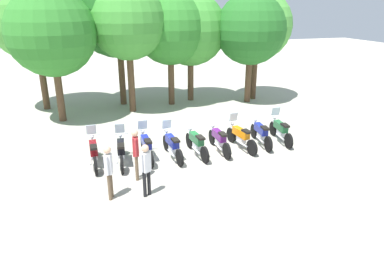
{
  "coord_description": "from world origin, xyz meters",
  "views": [
    {
      "loc": [
        -3.81,
        -12.04,
        5.62
      ],
      "look_at": [
        0.0,
        0.5,
        0.9
      ],
      "focal_mm": 32.4,
      "sensor_mm": 36.0,
      "label": 1
    }
  ],
  "objects_px": {
    "person_2": "(146,166)",
    "tree_6": "(251,29)",
    "motorcycle_1": "(121,150)",
    "motorcycle_8": "(280,130)",
    "motorcycle_0": "(94,152)",
    "motorcycle_5": "(219,139)",
    "motorcycle_6": "(241,136)",
    "tree_3": "(128,22)",
    "motorcycle_2": "(146,146)",
    "tree_0": "(34,17)",
    "tree_2": "(117,9)",
    "tree_1": "(51,33)",
    "motorcycle_7": "(261,133)",
    "person_1": "(109,168)",
    "motorcycle_3": "(172,145)",
    "tree_7": "(257,26)",
    "tree_5": "(191,30)",
    "tree_4": "(170,29)",
    "motorcycle_4": "(196,143)",
    "person_0": "(136,150)"
  },
  "relations": [
    {
      "from": "tree_2",
      "to": "motorcycle_1",
      "type": "bearing_deg",
      "value": -96.83
    },
    {
      "from": "motorcycle_0",
      "to": "motorcycle_8",
      "type": "distance_m",
      "value": 7.76
    },
    {
      "from": "motorcycle_7",
      "to": "motorcycle_0",
      "type": "bearing_deg",
      "value": 95.35
    },
    {
      "from": "person_0",
      "to": "person_1",
      "type": "xyz_separation_m",
      "value": [
        -0.95,
        -1.01,
        -0.04
      ]
    },
    {
      "from": "motorcycle_1",
      "to": "motorcycle_8",
      "type": "height_order",
      "value": "same"
    },
    {
      "from": "person_2",
      "to": "tree_6",
      "type": "xyz_separation_m",
      "value": [
        7.73,
        9.12,
        3.24
      ]
    },
    {
      "from": "motorcycle_1",
      "to": "motorcycle_6",
      "type": "relative_size",
      "value": 1.0
    },
    {
      "from": "motorcycle_0",
      "to": "person_0",
      "type": "xyz_separation_m",
      "value": [
        1.34,
        -1.57,
        0.54
      ]
    },
    {
      "from": "tree_3",
      "to": "motorcycle_8",
      "type": "bearing_deg",
      "value": -49.16
    },
    {
      "from": "tree_2",
      "to": "motorcycle_8",
      "type": "bearing_deg",
      "value": -53.95
    },
    {
      "from": "tree_0",
      "to": "tree_3",
      "type": "bearing_deg",
      "value": -22.08
    },
    {
      "from": "motorcycle_5",
      "to": "tree_5",
      "type": "relative_size",
      "value": 0.35
    },
    {
      "from": "motorcycle_4",
      "to": "person_1",
      "type": "xyz_separation_m",
      "value": [
        -3.48,
        -2.36,
        0.51
      ]
    },
    {
      "from": "motorcycle_3",
      "to": "motorcycle_5",
      "type": "xyz_separation_m",
      "value": [
        1.94,
        0.05,
        -0.01
      ]
    },
    {
      "from": "motorcycle_1",
      "to": "tree_2",
      "type": "xyz_separation_m",
      "value": [
        0.98,
        8.22,
        4.85
      ]
    },
    {
      "from": "person_2",
      "to": "tree_6",
      "type": "relative_size",
      "value": 0.27
    },
    {
      "from": "motorcycle_5",
      "to": "tree_7",
      "type": "height_order",
      "value": "tree_7"
    },
    {
      "from": "tree_4",
      "to": "tree_6",
      "type": "xyz_separation_m",
      "value": [
        4.52,
        -0.8,
        -0.06
      ]
    },
    {
      "from": "person_2",
      "to": "tree_6",
      "type": "bearing_deg",
      "value": 111.38
    },
    {
      "from": "motorcycle_6",
      "to": "tree_7",
      "type": "relative_size",
      "value": 0.34
    },
    {
      "from": "tree_2",
      "to": "motorcycle_6",
      "type": "bearing_deg",
      "value": -64.75
    },
    {
      "from": "tree_0",
      "to": "tree_4",
      "type": "bearing_deg",
      "value": -8.9
    },
    {
      "from": "motorcycle_3",
      "to": "motorcycle_7",
      "type": "xyz_separation_m",
      "value": [
        3.88,
        0.2,
        -0.01
      ]
    },
    {
      "from": "motorcycle_6",
      "to": "person_1",
      "type": "relative_size",
      "value": 1.26
    },
    {
      "from": "tree_5",
      "to": "tree_7",
      "type": "xyz_separation_m",
      "value": [
        3.82,
        -0.83,
        0.2
      ]
    },
    {
      "from": "motorcycle_1",
      "to": "motorcycle_3",
      "type": "height_order",
      "value": "same"
    },
    {
      "from": "motorcycle_4",
      "to": "tree_7",
      "type": "xyz_separation_m",
      "value": [
        5.98,
        7.16,
        3.9
      ]
    },
    {
      "from": "person_1",
      "to": "tree_3",
      "type": "xyz_separation_m",
      "value": [
        1.89,
        9.0,
        3.72
      ]
    },
    {
      "from": "motorcycle_0",
      "to": "tree_0",
      "type": "relative_size",
      "value": 0.3
    },
    {
      "from": "person_0",
      "to": "tree_7",
      "type": "distance_m",
      "value": 12.49
    },
    {
      "from": "person_2",
      "to": "person_1",
      "type": "bearing_deg",
      "value": -126.72
    },
    {
      "from": "motorcycle_3",
      "to": "motorcycle_6",
      "type": "xyz_separation_m",
      "value": [
        2.91,
        0.08,
        0.0
      ]
    },
    {
      "from": "motorcycle_1",
      "to": "tree_5",
      "type": "height_order",
      "value": "tree_5"
    },
    {
      "from": "tree_2",
      "to": "person_1",
      "type": "bearing_deg",
      "value": -98.38
    },
    {
      "from": "person_1",
      "to": "motorcycle_5",
      "type": "bearing_deg",
      "value": 48.01
    },
    {
      "from": "tree_1",
      "to": "tree_3",
      "type": "bearing_deg",
      "value": 10.09
    },
    {
      "from": "motorcycle_2",
      "to": "tree_0",
      "type": "relative_size",
      "value": 0.3
    },
    {
      "from": "person_0",
      "to": "tree_2",
      "type": "height_order",
      "value": "tree_2"
    },
    {
      "from": "motorcycle_1",
      "to": "motorcycle_5",
      "type": "height_order",
      "value": "motorcycle_1"
    },
    {
      "from": "tree_3",
      "to": "tree_7",
      "type": "height_order",
      "value": "tree_3"
    },
    {
      "from": "motorcycle_3",
      "to": "motorcycle_6",
      "type": "distance_m",
      "value": 2.91
    },
    {
      "from": "tree_6",
      "to": "motorcycle_1",
      "type": "bearing_deg",
      "value": -141.47
    },
    {
      "from": "motorcycle_6",
      "to": "person_1",
      "type": "height_order",
      "value": "person_1"
    },
    {
      "from": "tree_6",
      "to": "tree_7",
      "type": "relative_size",
      "value": 0.97
    },
    {
      "from": "tree_0",
      "to": "tree_1",
      "type": "height_order",
      "value": "tree_0"
    },
    {
      "from": "motorcycle_5",
      "to": "person_2",
      "type": "xyz_separation_m",
      "value": [
        -3.37,
        -2.59,
        0.5
      ]
    },
    {
      "from": "motorcycle_0",
      "to": "motorcycle_5",
      "type": "bearing_deg",
      "value": -92.98
    },
    {
      "from": "tree_0",
      "to": "tree_3",
      "type": "relative_size",
      "value": 1.09
    },
    {
      "from": "motorcycle_3",
      "to": "tree_6",
      "type": "relative_size",
      "value": 0.35
    },
    {
      "from": "motorcycle_7",
      "to": "motorcycle_2",
      "type": "bearing_deg",
      "value": 95.38
    }
  ]
}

